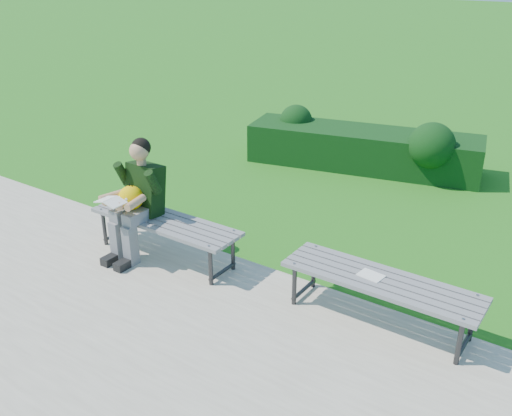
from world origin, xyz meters
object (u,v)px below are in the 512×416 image
bench_left (165,224)px  seated_boy (136,196)px  bench_right (381,284)px  paper_sheet (371,275)px  hedge (366,146)px

bench_left → seated_boy: bearing=-161.9°
seated_boy → bench_right: bearing=5.7°
seated_boy → paper_sheet: size_ratio=5.52×
paper_sheet → seated_boy: bearing=-174.1°
hedge → seated_boy: seated_boy is taller
hedge → paper_sheet: bearing=-65.2°
bench_right → paper_sheet: (-0.10, 0.00, 0.06)m
bench_left → seated_boy: 0.44m
paper_sheet → hedge: bearing=114.8°
seated_boy → hedge: bearing=77.6°
bench_left → paper_sheet: bearing=4.3°
bench_left → bench_right: bearing=4.1°
hedge → bench_right: size_ratio=2.05×
bench_right → seated_boy: size_ratio=1.37×
bench_left → bench_right: same height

